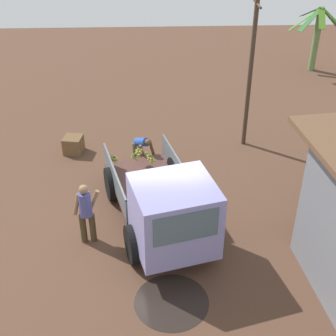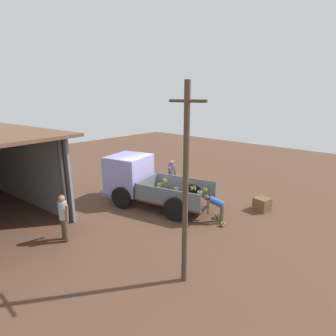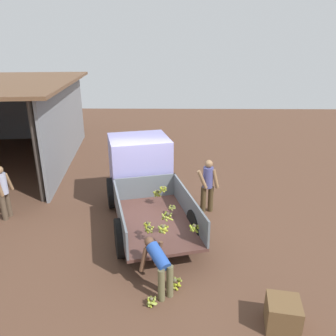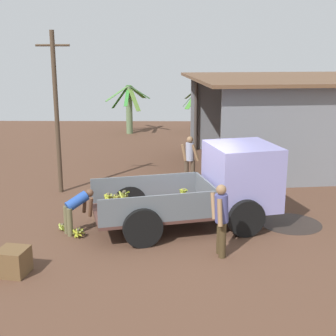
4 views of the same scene
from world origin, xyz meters
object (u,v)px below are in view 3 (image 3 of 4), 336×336
person_worker_loading (159,264)px  person_bystander_near_shed (3,190)px  banana_bunch_on_ground_0 (175,283)px  banana_bunch_on_ground_1 (152,301)px  wooden_crate_0 (283,314)px  cargo_truck (142,173)px  person_foreground_visitor (208,184)px

person_worker_loading → person_bystander_near_shed: bearing=21.8°
banana_bunch_on_ground_0 → banana_bunch_on_ground_1: 0.68m
banana_bunch_on_ground_0 → wooden_crate_0: wooden_crate_0 is taller
cargo_truck → banana_bunch_on_ground_0: 3.99m
cargo_truck → person_worker_loading: (-3.82, -0.68, -0.46)m
banana_bunch_on_ground_0 → banana_bunch_on_ground_1: size_ratio=1.43×
cargo_truck → person_worker_loading: 3.91m
person_worker_loading → banana_bunch_on_ground_1: person_worker_loading is taller
cargo_truck → wooden_crate_0: bearing=-162.8°
person_worker_loading → banana_bunch_on_ground_1: (-0.42, 0.13, -0.57)m
person_worker_loading → banana_bunch_on_ground_1: 0.72m
person_worker_loading → banana_bunch_on_ground_0: (0.09, -0.32, -0.54)m
person_bystander_near_shed → banana_bunch_on_ground_1: size_ratio=7.16×
banana_bunch_on_ground_0 → person_bystander_near_shed: bearing=59.3°
person_worker_loading → person_foreground_visitor: bearing=-55.5°
person_foreground_visitor → person_bystander_near_shed: (-0.49, 5.92, -0.03)m
cargo_truck → person_foreground_visitor: 2.03m
banana_bunch_on_ground_1 → person_worker_loading: bearing=-17.9°
person_foreground_visitor → person_worker_loading: bearing=-28.8°
person_foreground_visitor → banana_bunch_on_ground_1: 4.26m
person_foreground_visitor → person_bystander_near_shed: person_foreground_visitor is taller
banana_bunch_on_ground_1 → wooden_crate_0: bearing=-101.0°
banana_bunch_on_ground_1 → banana_bunch_on_ground_0: bearing=-42.0°
person_foreground_visitor → banana_bunch_on_ground_1: size_ratio=7.37×
person_bystander_near_shed → banana_bunch_on_ground_0: 5.78m
person_foreground_visitor → person_worker_loading: (-3.50, 1.31, -0.25)m
cargo_truck → wooden_crate_0: 5.61m
cargo_truck → banana_bunch_on_ground_1: (-4.24, -0.54, -1.03)m
person_foreground_visitor → banana_bunch_on_ground_0: (-3.41, 0.99, -0.79)m
cargo_truck → banana_bunch_on_ground_0: bearing=-179.8°
person_foreground_visitor → cargo_truck: bearing=-107.3°
cargo_truck → person_worker_loading: bearing=175.3°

